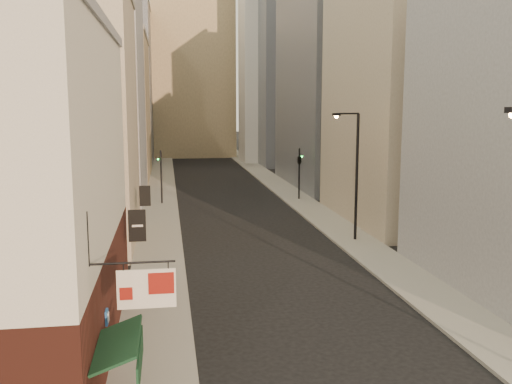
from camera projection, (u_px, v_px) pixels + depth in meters
name	position (u px, v px, depth m)	size (l,w,h in m)	color
sidewalk_left	(162.00, 182.00, 66.98)	(3.00, 140.00, 0.15)	gray
sidewalk_right	(271.00, 180.00, 68.97)	(3.00, 140.00, 0.15)	gray
near_building_left	(24.00, 192.00, 20.47)	(8.30, 23.04, 12.30)	#4F221A
left_bldg_beige	(70.00, 122.00, 36.61)	(8.00, 12.00, 16.00)	tan
left_bldg_grey	(97.00, 95.00, 51.93)	(8.00, 16.00, 20.00)	gray
left_bldg_tan	(115.00, 109.00, 69.73)	(8.00, 18.00, 17.00)	#8F7A58
left_bldg_wingrid	(125.00, 86.00, 88.72)	(8.00, 20.00, 24.00)	gray
right_bldg_beige	(400.00, 93.00, 43.89)	(8.00, 16.00, 20.00)	tan
right_bldg_wingrid	(328.00, 69.00, 62.96)	(8.00, 20.00, 26.00)	gray
clock_tower	(192.00, 56.00, 101.27)	(14.00, 14.00, 44.90)	#8F7A58
white_tower	(267.00, 43.00, 89.13)	(8.00, 8.00, 41.50)	silver
streetlamp_mid	(354.00, 169.00, 37.54)	(2.10, 1.10, 8.61)	black
traffic_light_left	(161.00, 168.00, 51.88)	(0.55, 0.44, 5.00)	black
traffic_light_right	(299.00, 160.00, 54.28)	(0.67, 0.67, 5.00)	black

